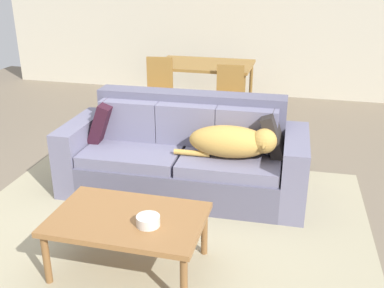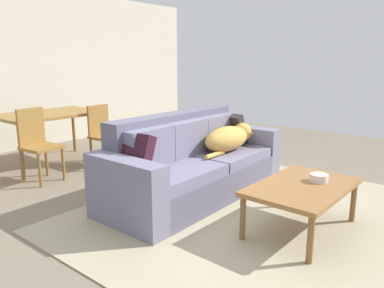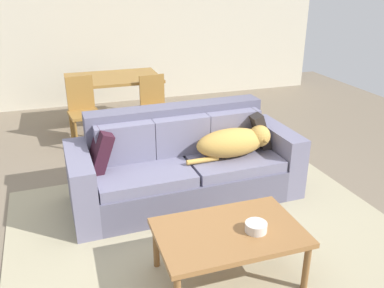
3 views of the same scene
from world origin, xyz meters
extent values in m
plane|color=#766855|center=(0.00, 0.00, 0.00)|extent=(10.00, 10.00, 0.00)
cube|color=beige|center=(0.00, 4.00, 1.35)|extent=(8.00, 0.12, 2.70)
cube|color=tan|center=(0.28, -0.61, 0.01)|extent=(3.54, 3.18, 0.01)
cube|color=#59576B|center=(0.28, 0.21, 0.17)|extent=(1.90, 0.95, 0.35)
cube|color=slate|center=(-0.19, 0.19, 0.40)|extent=(0.93, 0.89, 0.11)
cube|color=slate|center=(0.75, 0.22, 0.40)|extent=(0.93, 0.89, 0.11)
cube|color=#59576B|center=(0.27, 0.54, 0.69)|extent=(1.88, 0.29, 0.46)
cube|color=slate|center=(-0.31, 0.33, 0.65)|extent=(0.58, 0.18, 0.39)
cube|color=slate|center=(0.27, 0.35, 0.65)|extent=(0.58, 0.18, 0.39)
cube|color=slate|center=(0.85, 0.36, 0.65)|extent=(0.58, 0.18, 0.39)
cube|color=slate|center=(-0.77, 0.18, 0.33)|extent=(0.24, 0.90, 0.66)
cube|color=slate|center=(1.32, 0.24, 0.33)|extent=(0.24, 0.90, 0.66)
ellipsoid|color=gold|center=(0.73, 0.13, 0.60)|extent=(0.74, 0.35, 0.29)
sphere|color=gold|center=(1.04, 0.12, 0.64)|extent=(0.22, 0.22, 0.22)
cone|color=olive|center=(1.04, 0.02, 0.63)|extent=(0.10, 0.13, 0.10)
cylinder|color=gold|center=(0.40, 0.05, 0.49)|extent=(0.33, 0.06, 0.05)
cube|color=#321420|center=(-0.56, 0.30, 0.64)|extent=(0.28, 0.42, 0.42)
cube|color=#2B2523|center=(1.11, 0.34, 0.64)|extent=(0.24, 0.41, 0.42)
cube|color=olive|center=(0.21, -1.05, 0.42)|extent=(1.08, 0.69, 0.04)
cylinder|color=brown|center=(-0.27, -1.35, 0.20)|extent=(0.05, 0.05, 0.40)
cylinder|color=brown|center=(0.70, -1.35, 0.20)|extent=(0.05, 0.05, 0.40)
cylinder|color=brown|center=(-0.27, -0.76, 0.20)|extent=(0.05, 0.05, 0.40)
cylinder|color=brown|center=(0.70, -0.76, 0.20)|extent=(0.05, 0.05, 0.40)
cylinder|color=silver|center=(0.39, -1.12, 0.47)|extent=(0.16, 0.16, 0.07)
cube|color=olive|center=(-0.08, 2.70, 0.74)|extent=(1.38, 0.94, 0.04)
cylinder|color=brown|center=(-0.72, 2.28, 0.36)|extent=(0.05, 0.05, 0.72)
cylinder|color=brown|center=(0.56, 2.28, 0.36)|extent=(0.05, 0.05, 0.72)
cylinder|color=brown|center=(0.56, 3.12, 0.36)|extent=(0.05, 0.05, 0.72)
cube|color=olive|center=(-0.57, 2.02, 0.44)|extent=(0.45, 0.45, 0.04)
cube|color=olive|center=(-0.60, 2.20, 0.69)|extent=(0.36, 0.08, 0.46)
cylinder|color=brown|center=(-0.72, 1.83, 0.21)|extent=(0.04, 0.04, 0.42)
cylinder|color=brown|center=(-0.38, 1.88, 0.21)|extent=(0.04, 0.04, 0.42)
cylinder|color=brown|center=(-0.76, 2.17, 0.21)|extent=(0.04, 0.04, 0.42)
cylinder|color=brown|center=(-0.43, 2.21, 0.21)|extent=(0.04, 0.04, 0.42)
cube|color=olive|center=(0.41, 1.99, 0.42)|extent=(0.43, 0.43, 0.04)
cube|color=olive|center=(0.39, 2.17, 0.66)|extent=(0.36, 0.06, 0.43)
cylinder|color=brown|center=(0.25, 1.81, 0.20)|extent=(0.04, 0.04, 0.40)
cylinder|color=brown|center=(0.59, 1.84, 0.20)|extent=(0.04, 0.04, 0.40)
cylinder|color=brown|center=(0.22, 2.15, 0.20)|extent=(0.04, 0.04, 0.40)
cylinder|color=brown|center=(0.56, 2.18, 0.20)|extent=(0.04, 0.04, 0.40)
camera|label=1|loc=(1.32, -3.58, 2.07)|focal=41.83mm
camera|label=2|loc=(-2.76, -2.32, 1.51)|focal=34.59mm
camera|label=3|loc=(-0.84, -3.36, 2.17)|focal=38.16mm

